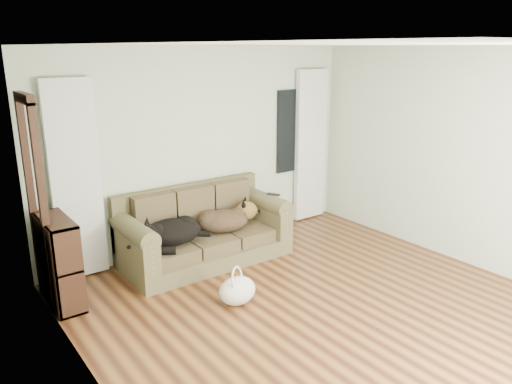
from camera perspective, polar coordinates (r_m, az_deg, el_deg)
floor at (r=5.16m, az=9.16°, el=-14.02°), size 5.00×5.00×0.00m
ceiling at (r=4.47m, az=10.71°, el=16.22°), size 5.00×5.00×0.00m
wall_back at (r=6.57m, az=-5.95°, el=4.91°), size 4.50×0.04×2.60m
wall_left at (r=3.48m, az=-17.16°, el=-6.15°), size 0.04×5.00×2.60m
wall_right at (r=6.42m, az=24.06°, el=3.31°), size 0.04×5.00×2.60m
curtain_left at (r=5.88m, az=-19.92°, el=1.17°), size 0.55×0.08×2.25m
curtain_right at (r=7.59m, az=6.24°, el=5.28°), size 0.55×0.08×2.25m
window_pane at (r=7.36m, az=4.00°, el=6.96°), size 0.50×0.03×1.20m
door_casing at (r=5.45m, az=-23.69°, el=-1.49°), size 0.07×0.60×2.10m
sofa at (r=6.21m, az=-5.85°, el=-3.93°), size 2.05×0.89×0.84m
dog_black_lab at (r=5.93m, az=-9.91°, el=-4.77°), size 0.78×0.59×0.30m
dog_shepherd at (r=6.31m, az=-3.57°, el=-3.15°), size 0.82×0.72×0.30m
tv_remote at (r=6.52m, az=2.01°, el=-0.26°), size 0.12×0.17×0.02m
tote_bag at (r=5.28m, az=-2.15°, el=-11.09°), size 0.48×0.42×0.30m
bookshelf at (r=5.53m, az=-21.61°, el=-7.09°), size 0.34×0.77×0.93m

